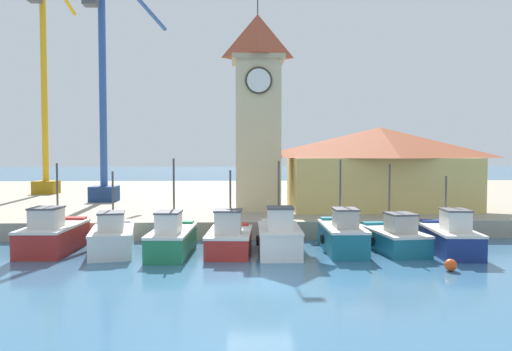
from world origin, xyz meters
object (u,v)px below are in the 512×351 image
(port_crane_near, at_px, (106,108))
(port_crane_far, at_px, (45,105))
(fishing_boat_right_outer, at_px, (450,237))
(fishing_boat_mid_right, at_px, (342,235))
(warehouse_right, at_px, (379,167))
(fishing_boat_mid_left, at_px, (229,238))
(fishing_boat_left_outer, at_px, (113,238))
(fishing_boat_right_inner, at_px, (394,237))
(fishing_boat_center, at_px, (279,237))
(clock_tower, at_px, (258,106))
(fishing_boat_left_inner, at_px, (172,239))
(mooring_buoy, at_px, (451,265))
(fishing_boat_far_left, at_px, (53,235))

(port_crane_near, height_order, port_crane_far, port_crane_far)
(fishing_boat_right_outer, bearing_deg, fishing_boat_mid_right, 173.60)
(fishing_boat_mid_right, bearing_deg, warehouse_right, 64.18)
(fishing_boat_mid_left, height_order, fishing_boat_mid_right, fishing_boat_mid_right)
(fishing_boat_left_outer, xyz_separation_m, fishing_boat_right_inner, (13.79, -0.16, -0.06))
(fishing_boat_right_inner, bearing_deg, fishing_boat_right_outer, -13.87)
(fishing_boat_center, relative_size, fishing_boat_right_outer, 0.93)
(fishing_boat_center, xyz_separation_m, clock_tower, (-0.62, 9.69, 7.11))
(warehouse_right, bearing_deg, fishing_boat_left_inner, -142.94)
(fishing_boat_mid_right, distance_m, mooring_buoy, 5.54)
(fishing_boat_left_inner, bearing_deg, port_crane_far, 122.06)
(fishing_boat_left_outer, xyz_separation_m, port_crane_near, (-4.22, 15.52, 7.61))
(fishing_boat_mid_left, relative_size, fishing_boat_right_outer, 0.92)
(fishing_boat_left_inner, relative_size, fishing_boat_right_inner, 1.06)
(clock_tower, height_order, port_crane_near, port_crane_near)
(warehouse_right, xyz_separation_m, port_crane_near, (-19.95, 6.39, 4.50))
(fishing_boat_right_inner, bearing_deg, clock_tower, 124.55)
(fishing_boat_center, bearing_deg, fishing_boat_right_outer, -1.00)
(fishing_boat_left_inner, xyz_separation_m, port_crane_near, (-7.15, 16.06, 7.60))
(mooring_buoy, bearing_deg, fishing_boat_far_left, 164.98)
(clock_tower, bearing_deg, fishing_boat_far_left, -140.27)
(mooring_buoy, bearing_deg, port_crane_near, 133.70)
(fishing_boat_mid_left, bearing_deg, fishing_boat_left_outer, 176.87)
(fishing_boat_mid_right, bearing_deg, clock_tower, 112.08)
(warehouse_right, bearing_deg, fishing_boat_right_outer, -86.61)
(fishing_boat_center, height_order, clock_tower, clock_tower)
(fishing_boat_far_left, distance_m, warehouse_right, 20.87)
(fishing_boat_left_inner, bearing_deg, clock_tower, 64.78)
(fishing_boat_right_outer, distance_m, port_crane_near, 27.29)
(clock_tower, xyz_separation_m, warehouse_right, (8.28, 0.07, -4.07))
(fishing_boat_mid_left, xyz_separation_m, fishing_boat_right_inner, (8.11, 0.15, -0.05))
(port_crane_far, xyz_separation_m, mooring_buoy, (26.48, -27.18, -8.96))
(warehouse_right, bearing_deg, fishing_boat_center, -128.09)
(fishing_boat_center, distance_m, warehouse_right, 12.77)
(fishing_boat_far_left, xyz_separation_m, fishing_boat_mid_right, (14.19, -0.59, -0.01))
(fishing_boat_mid_right, bearing_deg, fishing_boat_mid_left, -178.92)
(fishing_boat_far_left, relative_size, fishing_boat_left_outer, 0.97)
(fishing_boat_right_inner, bearing_deg, port_crane_far, 137.98)
(fishing_boat_far_left, distance_m, fishing_boat_mid_left, 8.69)
(fishing_boat_left_outer, xyz_separation_m, warehouse_right, (15.72, 9.13, 3.12))
(warehouse_right, relative_size, port_crane_far, 0.58)
(fishing_boat_far_left, relative_size, fishing_boat_mid_left, 1.08)
(fishing_boat_far_left, xyz_separation_m, mooring_buoy, (17.78, -4.77, -0.55))
(fishing_boat_far_left, relative_size, port_crane_far, 0.22)
(fishing_boat_right_outer, bearing_deg, port_crane_near, 141.55)
(port_crane_near, distance_m, port_crane_far, 10.45)
(fishing_boat_left_inner, height_order, fishing_boat_right_outer, fishing_boat_left_inner)
(fishing_boat_left_inner, bearing_deg, fishing_boat_right_inner, 1.98)
(fishing_boat_left_outer, bearing_deg, fishing_boat_far_left, 172.58)
(fishing_boat_center, distance_m, clock_tower, 12.03)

